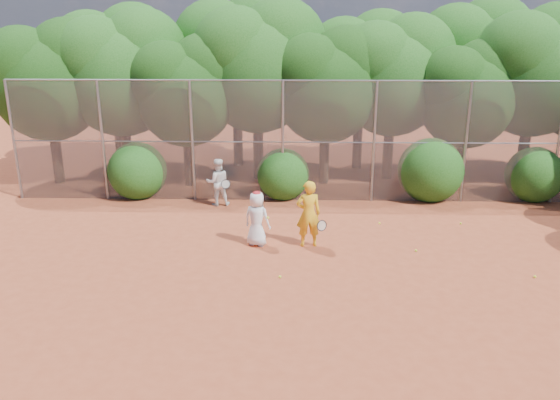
{
  "coord_description": "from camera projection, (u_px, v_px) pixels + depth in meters",
  "views": [
    {
      "loc": [
        -0.63,
        -11.72,
        5.59
      ],
      "look_at": [
        -1.0,
        2.5,
        1.1
      ],
      "focal_mm": 35.0,
      "sensor_mm": 36.0,
      "label": 1
    }
  ],
  "objects": [
    {
      "name": "bush_3",
      "position": [
        535.0,
        172.0,
        18.37
      ],
      "size": [
        1.9,
        1.9,
        1.9
      ],
      "primitive_type": "sphere",
      "color": "#184912",
      "rests_on": "ground"
    },
    {
      "name": "player_teen",
      "position": [
        257.0,
        218.0,
        14.51
      ],
      "size": [
        0.85,
        0.72,
        1.52
      ],
      "rotation": [
        0.0,
        0.0,
        2.75
      ],
      "color": "white",
      "rests_on": "ground"
    },
    {
      "name": "fence_back",
      "position": [
        309.0,
        141.0,
        17.94
      ],
      "size": [
        20.05,
        0.09,
        4.03
      ],
      "color": "gray",
      "rests_on": "ground"
    },
    {
      "name": "tree_2",
      "position": [
        187.0,
        87.0,
        19.34
      ],
      "size": [
        3.99,
        3.47,
        5.47
      ],
      "color": "black",
      "rests_on": "ground"
    },
    {
      "name": "tree_12",
      "position": [
        472.0,
        56.0,
        22.04
      ],
      "size": [
        5.02,
        4.37,
        6.88
      ],
      "color": "black",
      "rests_on": "ground"
    },
    {
      "name": "tree_10",
      "position": [
        238.0,
        53.0,
        22.05
      ],
      "size": [
        5.15,
        4.48,
        7.06
      ],
      "color": "black",
      "rests_on": "ground"
    },
    {
      "name": "bush_2",
      "position": [
        431.0,
        167.0,
        18.42
      ],
      "size": [
        2.2,
        2.2,
        2.2
      ],
      "primitive_type": "sphere",
      "color": "#184912",
      "rests_on": "ground"
    },
    {
      "name": "tree_7",
      "position": [
        536.0,
        66.0,
        19.59
      ],
      "size": [
        4.77,
        4.14,
        6.53
      ],
      "color": "black",
      "rests_on": "ground"
    },
    {
      "name": "ball_3",
      "position": [
        280.0,
        277.0,
        12.76
      ],
      "size": [
        0.07,
        0.07,
        0.07
      ],
      "primitive_type": "sphere",
      "color": "#D7EF2B",
      "rests_on": "ground"
    },
    {
      "name": "tree_6",
      "position": [
        469.0,
        91.0,
        19.32
      ],
      "size": [
        3.86,
        3.36,
        5.29
      ],
      "color": "black",
      "rests_on": "ground"
    },
    {
      "name": "tree_5",
      "position": [
        394.0,
        72.0,
        20.16
      ],
      "size": [
        4.51,
        3.92,
        6.17
      ],
      "color": "black",
      "rests_on": "ground"
    },
    {
      "name": "tree_0",
      "position": [
        49.0,
        77.0,
        19.55
      ],
      "size": [
        4.38,
        3.81,
        6.0
      ],
      "color": "black",
      "rests_on": "ground"
    },
    {
      "name": "player_white",
      "position": [
        218.0,
        182.0,
        17.83
      ],
      "size": [
        0.9,
        0.77,
        1.57
      ],
      "rotation": [
        0.0,
        0.0,
        3.37
      ],
      "color": "white",
      "rests_on": "ground"
    },
    {
      "name": "player_yellow",
      "position": [
        308.0,
        214.0,
        14.41
      ],
      "size": [
        0.85,
        0.56,
        1.81
      ],
      "rotation": [
        0.0,
        0.0,
        3.27
      ],
      "color": "gold",
      "rests_on": "ground"
    },
    {
      "name": "bush_0",
      "position": [
        137.0,
        168.0,
        18.69
      ],
      "size": [
        2.0,
        2.0,
        2.0
      ],
      "primitive_type": "sphere",
      "color": "#184912",
      "rests_on": "ground"
    },
    {
      "name": "tree_1",
      "position": [
        122.0,
        69.0,
        19.9
      ],
      "size": [
        4.64,
        4.03,
        6.35
      ],
      "color": "black",
      "rests_on": "ground"
    },
    {
      "name": "ball_0",
      "position": [
        416.0,
        251.0,
        14.26
      ],
      "size": [
        0.07,
        0.07,
        0.07
      ],
      "primitive_type": "sphere",
      "color": "#D7EF2B",
      "rests_on": "ground"
    },
    {
      "name": "ball_2",
      "position": [
        535.0,
        277.0,
        12.77
      ],
      "size": [
        0.07,
        0.07,
        0.07
      ],
      "primitive_type": "sphere",
      "color": "#D7EF2B",
      "rests_on": "ground"
    },
    {
      "name": "ground",
      "position": [
        320.0,
        277.0,
        12.84
      ],
      "size": [
        80.0,
        80.0,
        0.0
      ],
      "primitive_type": "plane",
      "color": "brown",
      "rests_on": "ground"
    },
    {
      "name": "tree_4",
      "position": [
        327.0,
        82.0,
        19.55
      ],
      "size": [
        4.19,
        3.64,
        5.73
      ],
      "color": "black",
      "rests_on": "ground"
    },
    {
      "name": "tree_9",
      "position": [
        114.0,
        61.0,
        22.07
      ],
      "size": [
        4.83,
        4.2,
        6.62
      ],
      "color": "black",
      "rests_on": "ground"
    },
    {
      "name": "tree_11",
      "position": [
        362.0,
        66.0,
        21.68
      ],
      "size": [
        4.64,
        4.03,
        6.35
      ],
      "color": "black",
      "rests_on": "ground"
    },
    {
      "name": "ball_1",
      "position": [
        380.0,
        223.0,
        16.27
      ],
      "size": [
        0.07,
        0.07,
        0.07
      ],
      "primitive_type": "sphere",
      "color": "#D7EF2B",
      "rests_on": "ground"
    },
    {
      "name": "bush_1",
      "position": [
        283.0,
        172.0,
        18.6
      ],
      "size": [
        1.8,
        1.8,
        1.8
      ],
      "primitive_type": "sphere",
      "color": "#184912",
      "rests_on": "ground"
    },
    {
      "name": "tree_3",
      "position": [
        259.0,
        62.0,
        19.99
      ],
      "size": [
        4.89,
        4.26,
        6.7
      ],
      "color": "black",
      "rests_on": "ground"
    },
    {
      "name": "ball_4",
      "position": [
        461.0,
        223.0,
        16.25
      ],
      "size": [
        0.07,
        0.07,
        0.07
      ],
      "primitive_type": "sphere",
      "color": "#D7EF2B",
      "rests_on": "ground"
    }
  ]
}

